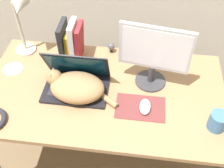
# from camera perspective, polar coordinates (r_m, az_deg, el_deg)

# --- Properties ---
(desk) EXTENTS (1.39, 0.77, 0.75)m
(desk) POSITION_cam_1_polar(r_m,az_deg,el_deg) (1.67, -1.68, -2.92)
(desk) COLOR #93704C
(desk) RESTS_ON ground_plane
(laptop) EXTENTS (0.36, 0.25, 0.24)m
(laptop) POSITION_cam_1_polar(r_m,az_deg,el_deg) (1.61, -7.26, 0.47)
(laptop) COLOR black
(laptop) RESTS_ON desk
(cat) EXTENTS (0.42, 0.23, 0.14)m
(cat) POSITION_cam_1_polar(r_m,az_deg,el_deg) (1.56, -7.39, -0.54)
(cat) COLOR #99754C
(cat) RESTS_ON desk
(external_monitor) EXTENTS (0.39, 0.18, 0.39)m
(external_monitor) POSITION_cam_1_polar(r_m,az_deg,el_deg) (1.53, 8.56, 6.00)
(external_monitor) COLOR #333338
(external_monitor) RESTS_ON desk
(mousepad) EXTENTS (0.27, 0.18, 0.00)m
(mousepad) POSITION_cam_1_polar(r_m,az_deg,el_deg) (1.54, 5.77, -4.76)
(mousepad) COLOR brown
(mousepad) RESTS_ON desk
(computer_mouse) EXTENTS (0.06, 0.11, 0.03)m
(computer_mouse) POSITION_cam_1_polar(r_m,az_deg,el_deg) (1.53, 6.73, -4.58)
(computer_mouse) COLOR silver
(computer_mouse) RESTS_ON mousepad
(book_row) EXTENTS (0.13, 0.17, 0.26)m
(book_row) POSITION_cam_1_polar(r_m,az_deg,el_deg) (1.77, -8.27, 8.51)
(book_row) COLOR #232328
(book_row) RESTS_ON desk
(desk_lamp) EXTENTS (0.17, 0.17, 0.43)m
(desk_lamp) POSITION_cam_1_polar(r_m,az_deg,el_deg) (1.76, -18.19, 12.90)
(desk_lamp) COLOR beige
(desk_lamp) RESTS_ON desk
(webcam) EXTENTS (0.05, 0.05, 0.07)m
(webcam) POSITION_cam_1_polar(r_m,az_deg,el_deg) (1.83, -0.20, 7.59)
(webcam) COLOR #232328
(webcam) RESTS_ON desk
(mug) EXTENTS (0.13, 0.09, 0.10)m
(mug) POSITION_cam_1_polar(r_m,az_deg,el_deg) (1.52, 20.80, -7.11)
(mug) COLOR teal
(mug) RESTS_ON desk
(cd_disc) EXTENTS (0.12, 0.12, 0.00)m
(cd_disc) POSITION_cam_1_polar(r_m,az_deg,el_deg) (1.85, -19.51, 2.92)
(cd_disc) COLOR silver
(cd_disc) RESTS_ON desk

